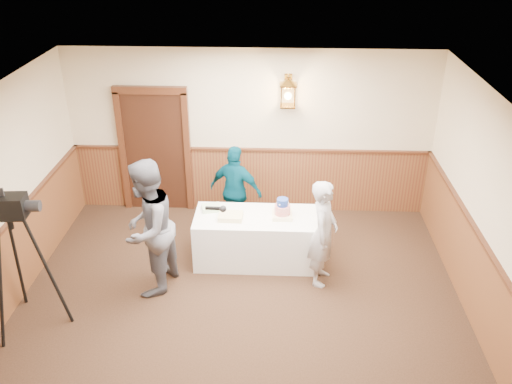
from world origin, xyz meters
TOP-DOWN VIEW (x-y plane):
  - ground at (0.00, 0.00)m, footprint 7.00×7.00m
  - room_shell at (-0.05, 0.45)m, footprint 6.02×7.02m
  - display_table at (0.17, 1.90)m, footprint 1.80×0.80m
  - tiered_cake at (0.54, 1.90)m, footprint 0.30×0.30m
  - sheet_cake_yellow at (-0.19, 1.82)m, footprint 0.35×0.27m
  - sheet_cake_green at (-0.50, 2.06)m, footprint 0.31×0.28m
  - interviewer at (-1.23, 1.16)m, footprint 1.56×1.08m
  - baker at (1.10, 1.43)m, footprint 0.49×0.64m
  - assistant_p at (-0.19, 2.69)m, footprint 0.95×0.65m
  - tv_camera_rig at (-2.60, 0.37)m, footprint 0.72×0.67m

SIDE VIEW (x-z plane):
  - ground at x=0.00m, z-range 0.00..0.00m
  - display_table at x=0.17m, z-range 0.00..0.75m
  - assistant_p at x=-0.19m, z-range 0.00..1.49m
  - baker at x=1.10m, z-range 0.00..1.56m
  - sheet_cake_green at x=-0.50m, z-range 0.75..0.81m
  - sheet_cake_yellow at x=-0.19m, z-range 0.75..0.82m
  - tv_camera_rig at x=-2.60m, z-range -0.09..1.74m
  - tiered_cake at x=0.54m, z-range 0.72..1.01m
  - interviewer at x=-1.23m, z-range 0.00..1.92m
  - room_shell at x=-0.05m, z-range 0.12..2.93m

